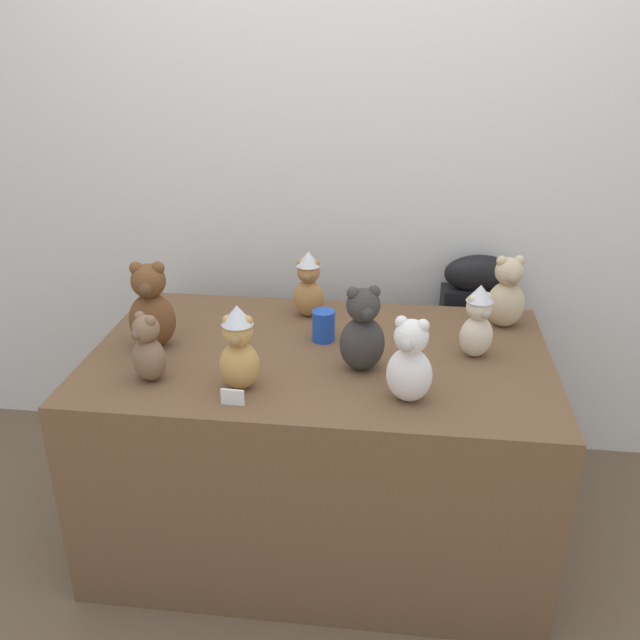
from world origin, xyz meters
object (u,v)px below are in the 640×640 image
object	(u,v)px
teddy_bear_cream	(478,322)
display_table	(320,446)
teddy_bear_honey	(239,349)
teddy_bear_sand	(507,294)
party_cup_blue	(323,326)
instrument_case	(471,358)
teddy_bear_caramel	(308,285)
teddy_bear_chestnut	(151,308)
teddy_bear_snow	(410,363)
teddy_bear_charcoal	(363,331)
teddy_bear_mocha	(148,349)

from	to	relation	value
teddy_bear_cream	display_table	bearing A→B (deg)	154.38
teddy_bear_honey	teddy_bear_sand	world-z (taller)	teddy_bear_honey
teddy_bear_sand	party_cup_blue	world-z (taller)	teddy_bear_sand
instrument_case	teddy_bear_caramel	world-z (taller)	teddy_bear_caramel
teddy_bear_honey	teddy_bear_sand	xyz separation A→B (m)	(0.85, 0.57, -0.01)
instrument_case	teddy_bear_honey	size ratio (longest dim) A/B	3.38
teddy_bear_sand	party_cup_blue	xyz separation A→B (m)	(-0.64, -0.20, -0.07)
teddy_bear_caramel	teddy_bear_chestnut	world-z (taller)	teddy_bear_chestnut
teddy_bear_honey	teddy_bear_cream	xyz separation A→B (m)	(0.73, 0.31, -0.01)
instrument_case	teddy_bear_caramel	size ratio (longest dim) A/B	3.63
teddy_bear_snow	teddy_bear_honey	bearing A→B (deg)	-166.07
teddy_bear_snow	teddy_bear_chestnut	size ratio (longest dim) A/B	0.87
teddy_bear_caramel	teddy_bear_honey	size ratio (longest dim) A/B	0.93
instrument_case	party_cup_blue	size ratio (longest dim) A/B	8.42
teddy_bear_snow	party_cup_blue	bearing A→B (deg)	143.57
teddy_bear_caramel	teddy_bear_charcoal	world-z (taller)	teddy_bear_charcoal
teddy_bear_chestnut	teddy_bear_mocha	distance (m)	0.24
teddy_bear_sand	teddy_bear_chestnut	bearing A→B (deg)	-175.29
display_table	teddy_bear_cream	size ratio (longest dim) A/B	6.10
teddy_bear_honey	teddy_bear_chestnut	world-z (taller)	teddy_bear_chestnut
teddy_bear_sand	party_cup_blue	size ratio (longest dim) A/B	2.46
teddy_bear_snow	teddy_bear_sand	bearing A→B (deg)	74.15
teddy_bear_charcoal	teddy_bear_sand	xyz separation A→B (m)	(0.49, 0.40, -0.01)
display_table	instrument_case	bearing A→B (deg)	45.95
teddy_bear_caramel	teddy_bear_sand	distance (m)	0.72
display_table	teddy_bear_caramel	world-z (taller)	teddy_bear_caramel
teddy_bear_caramel	teddy_bear_chestnut	bearing A→B (deg)	-146.44
teddy_bear_caramel	teddy_bear_cream	xyz separation A→B (m)	(0.60, -0.26, -0.00)
party_cup_blue	teddy_bear_mocha	bearing A→B (deg)	-145.24
instrument_case	teddy_bear_honey	distance (m)	1.23
teddy_bear_snow	teddy_bear_chestnut	xyz separation A→B (m)	(-0.87, 0.25, 0.02)
teddy_bear_caramel	teddy_bear_honey	world-z (taller)	teddy_bear_honey
teddy_bear_charcoal	instrument_case	bearing A→B (deg)	39.64
instrument_case	teddy_bear_snow	bearing A→B (deg)	-112.70
teddy_bear_sand	teddy_bear_chestnut	world-z (taller)	teddy_bear_chestnut
teddy_bear_caramel	party_cup_blue	distance (m)	0.23
teddy_bear_snow	teddy_bear_cream	bearing A→B (deg)	70.38
instrument_case	teddy_bear_mocha	bearing A→B (deg)	-147.21
display_table	teddy_bear_honey	xyz separation A→B (m)	(-0.21, -0.27, 0.51)
teddy_bear_sand	teddy_bear_charcoal	bearing A→B (deg)	-151.27
teddy_bear_cream	teddy_bear_chestnut	size ratio (longest dim) A/B	0.83
instrument_case	teddy_bear_cream	bearing A→B (deg)	-100.76
teddy_bear_cream	teddy_bear_mocha	bearing A→B (deg)	165.67
instrument_case	party_cup_blue	world-z (taller)	instrument_case
instrument_case	teddy_bear_honey	xyz separation A→B (m)	(-0.78, -0.86, 0.42)
display_table	teddy_bear_snow	bearing A→B (deg)	-42.96
display_table	teddy_bear_mocha	size ratio (longest dim) A/B	6.90
teddy_bear_cream	teddy_bear_chestnut	world-z (taller)	teddy_bear_chestnut
teddy_bear_charcoal	teddy_bear_snow	size ratio (longest dim) A/B	1.07
instrument_case	teddy_bear_mocha	world-z (taller)	teddy_bear_mocha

